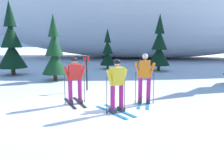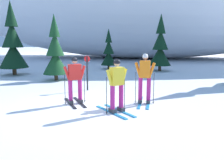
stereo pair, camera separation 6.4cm
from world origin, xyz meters
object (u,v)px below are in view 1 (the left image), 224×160
object	(u,v)px
pine_tree_center	(108,52)
skier_orange_jacket	(145,78)
skier_red_jacket	(75,79)
pine_tree_center_left	(54,53)
pine_tree_far_left	(11,44)
pine_tree_center_right	(159,47)
skier_yellow_jacket	(117,85)
trail_marker_post	(87,71)

from	to	relation	value
pine_tree_center	skier_orange_jacket	bearing A→B (deg)	-72.96
skier_red_jacket	skier_orange_jacket	bearing A→B (deg)	9.34
skier_red_jacket	pine_tree_center_left	world-z (taller)	pine_tree_center_left
skier_orange_jacket	pine_tree_center	world-z (taller)	pine_tree_center
skier_red_jacket	pine_tree_center_left	bearing A→B (deg)	119.35
pine_tree_far_left	skier_red_jacket	bearing A→B (deg)	-45.48
pine_tree_center_right	pine_tree_center_left	bearing A→B (deg)	-139.68
skier_orange_jacket	pine_tree_center	distance (m)	10.50
skier_red_jacket	pine_tree_center	distance (m)	10.47
skier_red_jacket	pine_tree_center	bearing A→B (deg)	93.12
pine_tree_center_left	pine_tree_center_right	size ratio (longest dim) A/B	0.90
skier_orange_jacket	pine_tree_center_right	distance (m)	9.59
pine_tree_center_right	skier_yellow_jacket	bearing A→B (deg)	-99.26
skier_red_jacket	pine_tree_center	world-z (taller)	pine_tree_center
skier_orange_jacket	pine_tree_center_right	world-z (taller)	pine_tree_center_right
pine_tree_far_left	trail_marker_post	distance (m)	7.33
trail_marker_post	skier_red_jacket	bearing A→B (deg)	-85.80
pine_tree_center_left	pine_tree_center	xyz separation A→B (m)	(2.11, 5.68, -0.24)
pine_tree_center_left	trail_marker_post	distance (m)	3.52
skier_yellow_jacket	pine_tree_far_left	bearing A→B (deg)	137.77
skier_orange_jacket	trail_marker_post	xyz separation A→B (m)	(-2.68, 1.97, -0.06)
pine_tree_center_right	trail_marker_post	distance (m)	8.39
skier_orange_jacket	trail_marker_post	bearing A→B (deg)	143.72
pine_tree_center_right	pine_tree_far_left	bearing A→B (deg)	-159.59
pine_tree_far_left	pine_tree_center_right	bearing A→B (deg)	20.41
pine_tree_center_right	pine_tree_center	bearing A→B (deg)	172.60
skier_red_jacket	pine_tree_far_left	distance (m)	8.96
pine_tree_center	trail_marker_post	distance (m)	8.08
skier_red_jacket	pine_tree_center_left	xyz separation A→B (m)	(-2.68, 4.77, 0.67)
pine_tree_far_left	pine_tree_center_left	bearing A→B (deg)	-23.88
skier_red_jacket	pine_tree_center_right	bearing A→B (deg)	71.09
skier_yellow_jacket	skier_red_jacket	size ratio (longest dim) A/B	1.01
skier_red_jacket	skier_orange_jacket	xyz separation A→B (m)	(2.50, 0.41, 0.05)
pine_tree_center	trail_marker_post	size ratio (longest dim) A/B	1.98
pine_tree_far_left	pine_tree_center_right	distance (m)	10.28
skier_orange_jacket	pine_tree_center	xyz separation A→B (m)	(-3.07, 10.03, 0.37)
skier_yellow_jacket	pine_tree_far_left	world-z (taller)	pine_tree_far_left
pine_tree_center_left	pine_tree_center_right	bearing A→B (deg)	40.32
pine_tree_center_right	trail_marker_post	world-z (taller)	pine_tree_center_right
pine_tree_center	trail_marker_post	world-z (taller)	pine_tree_center
skier_yellow_jacket	skier_red_jacket	bearing A→B (deg)	153.65
pine_tree_far_left	pine_tree_center	size ratio (longest dim) A/B	1.51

